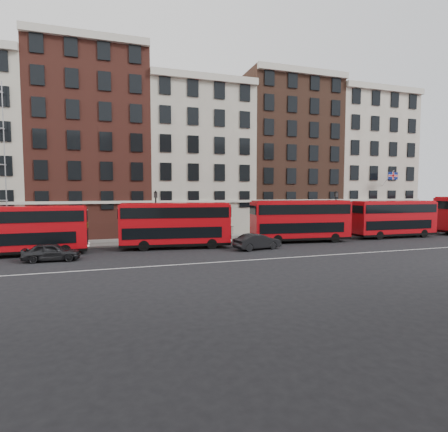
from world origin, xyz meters
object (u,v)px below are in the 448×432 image
object	(u,v)px
bus_a	(24,229)
car_rear	(52,252)
bus_d	(394,218)
car_front	(257,241)
bus_c	(300,220)
bus_b	(175,224)
traffic_light	(406,214)

from	to	relation	value
bus_a	car_rear	distance (m)	4.30
bus_d	car_front	bearing A→B (deg)	-169.58
bus_a	bus_c	distance (m)	26.02
bus_d	bus_c	bearing A→B (deg)	-178.54
bus_b	traffic_light	distance (m)	30.75
bus_a	bus_b	bearing A→B (deg)	-1.68
bus_d	car_front	size ratio (longest dim) A/B	2.30
car_rear	bus_a	bearing A→B (deg)	42.23
bus_c	bus_d	world-z (taller)	bus_c
bus_b	car_front	bearing A→B (deg)	-15.39
bus_b	car_rear	world-z (taller)	bus_b
bus_b	bus_d	size ratio (longest dim) A/B	1.02
bus_a	bus_b	size ratio (longest dim) A/B	0.95
bus_a	bus_c	size ratio (longest dim) A/B	0.93
bus_b	traffic_light	world-z (taller)	bus_b
bus_d	car_front	distance (m)	18.79
bus_b	bus_c	xyz separation A→B (m)	(13.32, -0.00, 0.07)
bus_b	traffic_light	bearing A→B (deg)	12.73
car_front	car_rear	bearing A→B (deg)	78.84
car_front	bus_a	bearing A→B (deg)	69.79
bus_d	traffic_light	distance (m)	5.88
bus_a	car_rear	xyz separation A→B (m)	(2.55, -3.12, -1.52)
car_rear	traffic_light	size ratio (longest dim) A/B	1.27
car_front	traffic_light	distance (m)	24.28
car_front	traffic_light	size ratio (longest dim) A/B	1.37
bus_b	bus_c	bearing A→B (deg)	6.80
bus_d	traffic_light	world-z (taller)	bus_d
bus_a	car_rear	world-z (taller)	bus_a
bus_c	bus_d	size ratio (longest dim) A/B	1.04
car_rear	bus_b	bearing A→B (deg)	-69.81
bus_b	car_rear	size ratio (longest dim) A/B	2.51
bus_b	car_rear	xyz separation A→B (m)	(-10.15, -3.13, -1.60)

